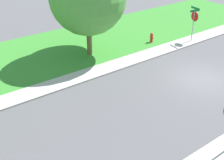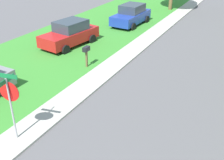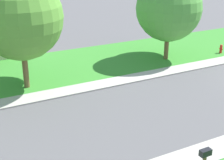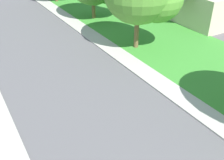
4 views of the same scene
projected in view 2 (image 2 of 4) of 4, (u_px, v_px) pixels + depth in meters
name	position (u px, v px, depth m)	size (l,w,h in m)	color
sidewalk_west	(111.00, 67.00, 16.44)	(1.40, 56.00, 0.10)	#ADA89E
lawn_west	(48.00, 53.00, 18.40)	(8.00, 56.00, 0.08)	#38842D
stop_sign_far_corner	(10.00, 96.00, 9.77)	(0.91, 0.91, 2.77)	#9E9EA3
car_blue_kerbside_mid	(131.00, 15.00, 23.93)	(2.20, 4.39, 1.76)	#1E389E
car_red_behind_trees	(70.00, 34.00, 19.34)	(2.50, 4.52, 1.76)	red
mailbox	(86.00, 52.00, 15.93)	(0.24, 0.48, 1.31)	brown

